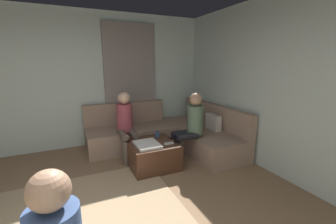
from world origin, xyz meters
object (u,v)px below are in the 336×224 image
(coffee_mug, at_px, (157,134))
(game_remote, at_px, (169,143))
(sectional_couch, at_px, (170,133))
(ottoman, at_px, (152,154))
(person_on_couch_back, at_px, (190,124))
(person_on_couch_side, at_px, (126,123))

(coffee_mug, distance_m, game_remote, 0.40)
(sectional_couch, height_order, game_remote, sectional_couch)
(sectional_couch, distance_m, game_remote, 0.97)
(ottoman, height_order, person_on_couch_back, person_on_couch_back)
(coffee_mug, height_order, game_remote, coffee_mug)
(ottoman, bearing_deg, sectional_couch, 136.63)
(game_remote, xyz_separation_m, person_on_couch_side, (-0.71, -0.51, 0.23))
(coffee_mug, bearing_deg, sectional_couch, 134.84)
(coffee_mug, height_order, person_on_couch_side, person_on_couch_side)
(sectional_couch, bearing_deg, ottoman, -43.37)
(person_on_couch_back, height_order, person_on_couch_side, same)
(ottoman, xyz_separation_m, person_on_couch_side, (-0.53, -0.29, 0.45))
(sectional_couch, bearing_deg, person_on_couch_back, 4.37)
(person_on_couch_back, bearing_deg, person_on_couch_side, 59.83)
(person_on_couch_side, bearing_deg, game_remote, 125.72)
(coffee_mug, xyz_separation_m, person_on_couch_back, (0.26, 0.52, 0.19))
(sectional_couch, height_order, ottoman, sectional_couch)
(sectional_couch, relative_size, game_remote, 17.00)
(coffee_mug, bearing_deg, person_on_couch_side, -123.39)
(person_on_couch_back, xyz_separation_m, person_on_couch_side, (-0.57, -0.99, 0.00))
(game_remote, bearing_deg, coffee_mug, -174.29)
(ottoman, bearing_deg, person_on_couch_back, 86.45)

